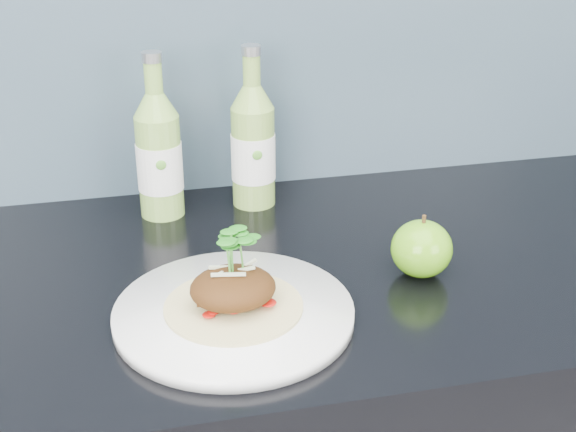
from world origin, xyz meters
name	(u,v)px	position (x,y,z in m)	size (l,w,h in m)	color
dinner_plate	(234,313)	(-0.06, 1.58, 0.91)	(0.37, 0.37, 0.02)	white
pork_taco	(233,286)	(-0.06, 1.58, 0.95)	(0.17, 0.17, 0.10)	tan
green_apple	(422,249)	(0.19, 1.63, 0.94)	(0.10, 0.10, 0.09)	#328D0F
cider_bottle_left	(159,155)	(-0.12, 1.90, 0.99)	(0.09, 0.09, 0.25)	#80AF49
cider_bottle_right	(253,146)	(0.02, 1.90, 0.99)	(0.07, 0.07, 0.25)	#7EA846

